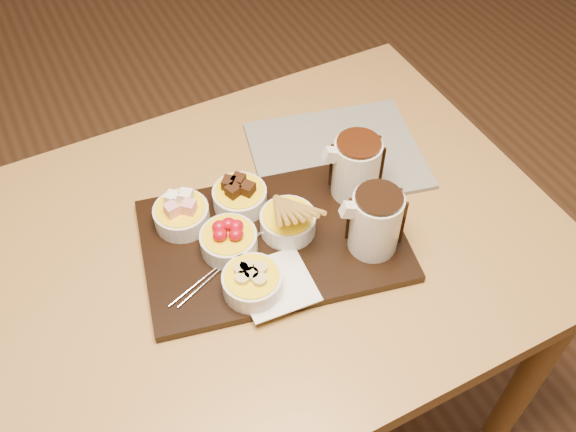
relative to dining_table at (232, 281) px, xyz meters
name	(u,v)px	position (x,y,z in m)	size (l,w,h in m)	color
ground	(248,420)	(0.00, 0.00, -0.65)	(5.00, 5.00, 0.00)	#55341D
dining_table	(232,281)	(0.00, 0.00, 0.00)	(1.20, 0.80, 0.75)	#A47A3D
serving_board	(273,240)	(0.08, -0.02, 0.11)	(0.46, 0.30, 0.02)	black
napkin	(276,284)	(0.04, -0.12, 0.12)	(0.12, 0.12, 0.00)	white
bowl_marshmallows	(182,216)	(-0.05, 0.08, 0.14)	(0.10, 0.10, 0.04)	silver
bowl_cake	(240,198)	(0.06, 0.07, 0.14)	(0.10, 0.10, 0.04)	silver
bowl_strawberries	(229,242)	(0.00, -0.01, 0.14)	(0.10, 0.10, 0.04)	silver
bowl_biscotti	(288,223)	(0.11, -0.02, 0.14)	(0.10, 0.10, 0.04)	silver
bowl_bananas	(252,283)	(0.00, -0.11, 0.14)	(0.10, 0.10, 0.04)	silver
pitcher_dark_chocolate	(375,222)	(0.23, -0.12, 0.18)	(0.09, 0.09, 0.12)	silver
pitcher_milk_chocolate	(356,168)	(0.26, 0.01, 0.18)	(0.09, 0.09, 0.12)	silver
fondue_skewers	(227,259)	(-0.02, -0.03, 0.12)	(0.26, 0.03, 0.01)	silver
newspaper	(336,155)	(0.29, 0.12, 0.10)	(0.33, 0.27, 0.01)	beige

